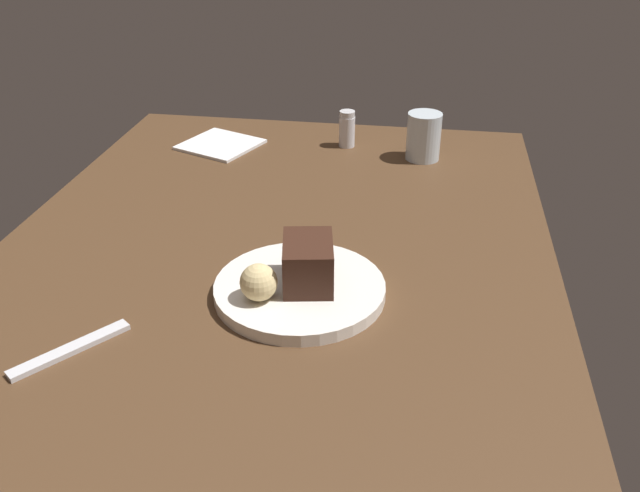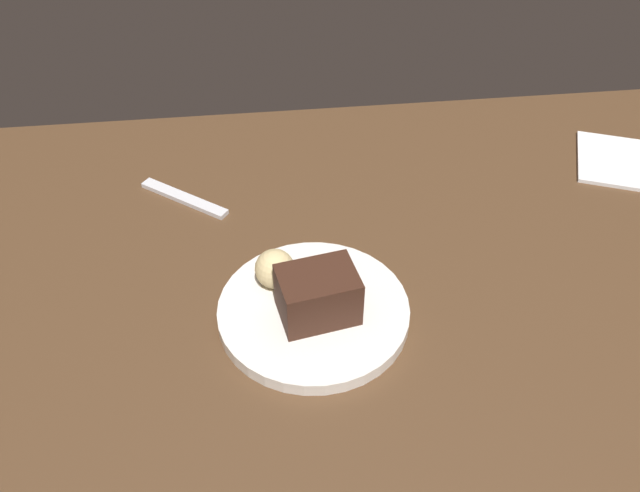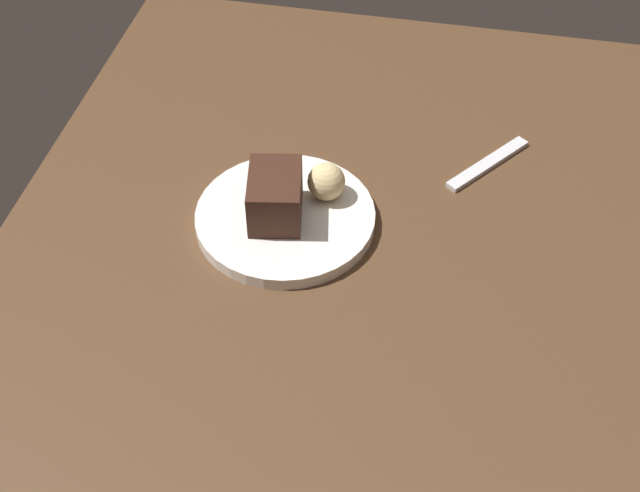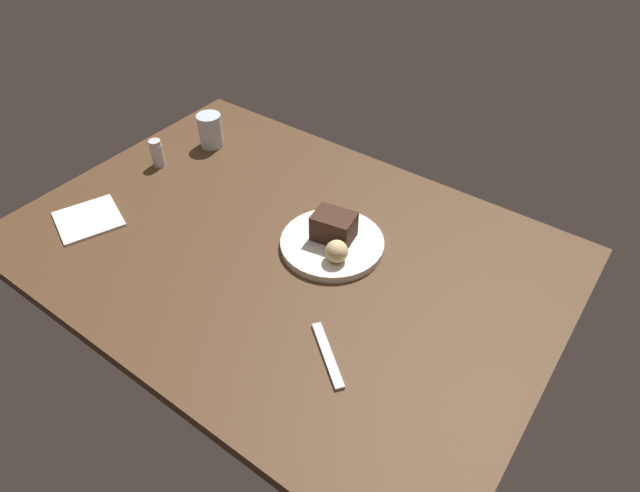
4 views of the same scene
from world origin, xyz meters
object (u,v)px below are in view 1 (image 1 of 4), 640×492
(bread_roll, at_px, (259,282))
(salt_shaker, at_px, (347,129))
(folded_napkin, at_px, (220,145))
(chocolate_cake_slice, at_px, (308,263))
(dessert_plate, at_px, (300,289))
(water_glass, at_px, (424,136))
(dessert_spoon, at_px, (70,349))

(bread_roll, height_order, salt_shaker, salt_shaker)
(salt_shaker, bearing_deg, folded_napkin, 99.08)
(chocolate_cake_slice, bearing_deg, folded_napkin, 28.00)
(dessert_plate, bearing_deg, water_glass, -16.18)
(dessert_spoon, distance_m, folded_napkin, 0.68)
(chocolate_cake_slice, distance_m, dessert_spoon, 0.31)
(chocolate_cake_slice, relative_size, folded_napkin, 0.64)
(dessert_plate, height_order, folded_napkin, dessert_plate)
(salt_shaker, distance_m, dessert_spoon, 0.76)
(bread_roll, xyz_separation_m, water_glass, (0.56, -0.19, 0.00))
(dessert_plate, distance_m, dessert_spoon, 0.30)
(dessert_spoon, bearing_deg, chocolate_cake_slice, -19.32)
(water_glass, height_order, folded_napkin, water_glass)
(water_glass, bearing_deg, folded_napkin, 89.56)
(bread_roll, xyz_separation_m, salt_shaker, (0.60, -0.04, -0.01))
(bread_roll, relative_size, dessert_spoon, 0.33)
(chocolate_cake_slice, bearing_deg, dessert_spoon, 122.98)
(water_glass, bearing_deg, bread_roll, 160.76)
(folded_napkin, bearing_deg, bread_roll, -158.82)
(salt_shaker, distance_m, folded_napkin, 0.26)
(water_glass, xyz_separation_m, dessert_spoon, (-0.68, 0.40, -0.04))
(chocolate_cake_slice, height_order, bread_roll, chocolate_cake_slice)
(salt_shaker, relative_size, folded_napkin, 0.53)
(dessert_plate, height_order, water_glass, water_glass)
(bread_roll, bearing_deg, folded_napkin, 21.18)
(chocolate_cake_slice, relative_size, bread_roll, 1.83)
(chocolate_cake_slice, bearing_deg, bread_roll, 129.69)
(dessert_plate, distance_m, bread_roll, 0.07)
(chocolate_cake_slice, height_order, folded_napkin, chocolate_cake_slice)
(salt_shaker, height_order, folded_napkin, salt_shaker)
(dessert_plate, bearing_deg, bread_roll, 133.24)
(bread_roll, bearing_deg, salt_shaker, -3.76)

